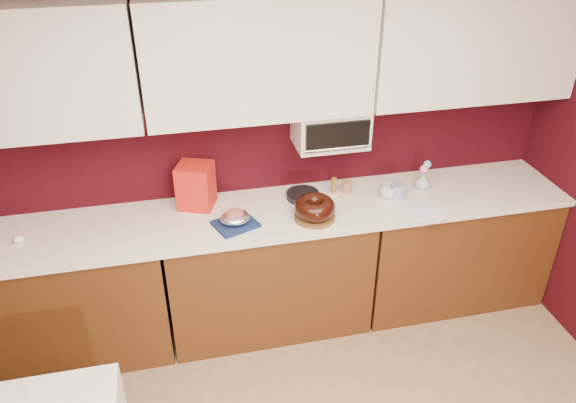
# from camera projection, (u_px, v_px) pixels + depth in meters

# --- Properties ---
(ceiling) EXTENTS (4.00, 4.50, 0.02)m
(ceiling) POSITION_uv_depth(u_px,v_px,m) (435.00, 32.00, 1.10)
(ceiling) COLOR white
(ceiling) RESTS_ON wall_back
(wall_back) EXTENTS (4.00, 0.02, 2.50)m
(wall_back) POSITION_uv_depth(u_px,v_px,m) (256.00, 141.00, 3.62)
(wall_back) COLOR #35070D
(wall_back) RESTS_ON floor
(base_cabinet_left) EXTENTS (1.31, 0.58, 0.86)m
(base_cabinet_left) POSITION_uv_depth(u_px,v_px,m) (60.00, 300.00, 3.54)
(base_cabinet_left) COLOR #512B10
(base_cabinet_left) RESTS_ON floor
(base_cabinet_center) EXTENTS (1.31, 0.58, 0.86)m
(base_cabinet_center) POSITION_uv_depth(u_px,v_px,m) (268.00, 271.00, 3.79)
(base_cabinet_center) COLOR #512B10
(base_cabinet_center) RESTS_ON floor
(base_cabinet_right) EXTENTS (1.31, 0.58, 0.86)m
(base_cabinet_right) POSITION_uv_depth(u_px,v_px,m) (450.00, 246.00, 4.04)
(base_cabinet_right) COLOR #512B10
(base_cabinet_right) RESTS_ON floor
(countertop) EXTENTS (4.00, 0.62, 0.04)m
(countertop) POSITION_uv_depth(u_px,v_px,m) (266.00, 215.00, 3.55)
(countertop) COLOR white
(countertop) RESTS_ON base_cabinet_center
(upper_cabinet_left) EXTENTS (1.31, 0.33, 0.70)m
(upper_cabinet_left) POSITION_uv_depth(u_px,v_px,m) (7.00, 73.00, 2.93)
(upper_cabinet_left) COLOR white
(upper_cabinet_left) RESTS_ON wall_back
(upper_cabinet_center) EXTENTS (1.31, 0.33, 0.70)m
(upper_cabinet_center) POSITION_uv_depth(u_px,v_px,m) (258.00, 57.00, 3.18)
(upper_cabinet_center) COLOR white
(upper_cabinet_center) RESTS_ON wall_back
(upper_cabinet_right) EXTENTS (1.31, 0.33, 0.70)m
(upper_cabinet_right) POSITION_uv_depth(u_px,v_px,m) (473.00, 43.00, 3.43)
(upper_cabinet_right) COLOR white
(upper_cabinet_right) RESTS_ON wall_back
(toaster_oven) EXTENTS (0.45, 0.30, 0.25)m
(toaster_oven) POSITION_uv_depth(u_px,v_px,m) (330.00, 126.00, 3.52)
(toaster_oven) COLOR white
(toaster_oven) RESTS_ON upper_cabinet_center
(toaster_oven_door) EXTENTS (0.40, 0.02, 0.18)m
(toaster_oven_door) POSITION_uv_depth(u_px,v_px,m) (338.00, 136.00, 3.39)
(toaster_oven_door) COLOR black
(toaster_oven_door) RESTS_ON toaster_oven
(toaster_oven_handle) EXTENTS (0.42, 0.02, 0.02)m
(toaster_oven_handle) POSITION_uv_depth(u_px,v_px,m) (338.00, 149.00, 3.41)
(toaster_oven_handle) COLOR silver
(toaster_oven_handle) RESTS_ON toaster_oven
(cake_base) EXTENTS (0.30, 0.30, 0.02)m
(cake_base) POSITION_uv_depth(u_px,v_px,m) (315.00, 217.00, 3.47)
(cake_base) COLOR brown
(cake_base) RESTS_ON countertop
(bundt_cake) EXTENTS (0.26, 0.26, 0.10)m
(bundt_cake) POSITION_uv_depth(u_px,v_px,m) (315.00, 207.00, 3.44)
(bundt_cake) COLOR black
(bundt_cake) RESTS_ON cake_base
(navy_towel) EXTENTS (0.30, 0.28, 0.02)m
(navy_towel) POSITION_uv_depth(u_px,v_px,m) (235.00, 224.00, 3.41)
(navy_towel) COLOR #15254F
(navy_towel) RESTS_ON countertop
(foil_ham_nest) EXTENTS (0.21, 0.19, 0.07)m
(foil_ham_nest) POSITION_uv_depth(u_px,v_px,m) (235.00, 218.00, 3.38)
(foil_ham_nest) COLOR white
(foil_ham_nest) RESTS_ON navy_towel
(roasted_ham) EXTENTS (0.14, 0.13, 0.07)m
(roasted_ham) POSITION_uv_depth(u_px,v_px,m) (235.00, 214.00, 3.37)
(roasted_ham) COLOR #A9524D
(roasted_ham) RESTS_ON foil_ham_nest
(pandoro_box) EXTENTS (0.27, 0.26, 0.29)m
(pandoro_box) POSITION_uv_depth(u_px,v_px,m) (196.00, 186.00, 3.54)
(pandoro_box) COLOR #AD0B19
(pandoro_box) RESTS_ON countertop
(dark_pan) EXTENTS (0.27, 0.27, 0.04)m
(dark_pan) POSITION_uv_depth(u_px,v_px,m) (303.00, 195.00, 3.69)
(dark_pan) COLOR black
(dark_pan) RESTS_ON countertop
(coffee_mug) EXTENTS (0.14, 0.14, 0.11)m
(coffee_mug) POSITION_uv_depth(u_px,v_px,m) (389.00, 190.00, 3.68)
(coffee_mug) COLOR silver
(coffee_mug) RESTS_ON countertop
(blue_jar) EXTENTS (0.12, 0.12, 0.11)m
(blue_jar) POSITION_uv_depth(u_px,v_px,m) (398.00, 191.00, 3.66)
(blue_jar) COLOR navy
(blue_jar) RESTS_ON countertop
(flower_vase) EXTENTS (0.09, 0.09, 0.12)m
(flower_vase) POSITION_uv_depth(u_px,v_px,m) (423.00, 180.00, 3.77)
(flower_vase) COLOR silver
(flower_vase) RESTS_ON countertop
(flower_pink) EXTENTS (0.06, 0.06, 0.06)m
(flower_pink) POSITION_uv_depth(u_px,v_px,m) (424.00, 169.00, 3.73)
(flower_pink) COLOR pink
(flower_pink) RESTS_ON flower_vase
(flower_blue) EXTENTS (0.05, 0.05, 0.05)m
(flower_blue) POSITION_uv_depth(u_px,v_px,m) (427.00, 164.00, 3.74)
(flower_blue) COLOR #92B8E9
(flower_blue) RESTS_ON flower_vase
(china_plate) EXTENTS (0.22, 0.22, 0.01)m
(china_plate) POSITION_uv_depth(u_px,v_px,m) (429.00, 213.00, 3.52)
(china_plate) COLOR white
(china_plate) RESTS_ON countertop
(amber_bottle) EXTENTS (0.04, 0.04, 0.10)m
(amber_bottle) POSITION_uv_depth(u_px,v_px,m) (334.00, 185.00, 3.73)
(amber_bottle) COLOR olive
(amber_bottle) RESTS_ON countertop
(paper_cup) EXTENTS (0.07, 0.07, 0.08)m
(paper_cup) POSITION_uv_depth(u_px,v_px,m) (347.00, 187.00, 3.74)
(paper_cup) COLOR #986245
(paper_cup) RESTS_ON countertop
(egg_right) EXTENTS (0.07, 0.06, 0.05)m
(egg_right) POSITION_uv_depth(u_px,v_px,m) (18.00, 239.00, 3.24)
(egg_right) COLOR white
(egg_right) RESTS_ON countertop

